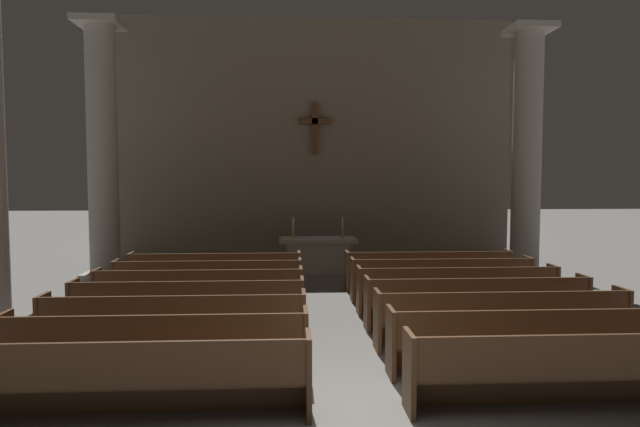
{
  "coord_description": "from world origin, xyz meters",
  "views": [
    {
      "loc": [
        -0.77,
        -6.06,
        2.7
      ],
      "look_at": [
        0.0,
        8.21,
        1.77
      ],
      "focal_mm": 30.65,
      "sensor_mm": 36.0,
      "label": 1
    }
  ],
  "objects": [
    {
      "name": "pew_left_row_1",
      "position": [
        -2.55,
        -0.04,
        0.48
      ],
      "size": [
        4.0,
        0.5,
        0.95
      ],
      "color": "brown",
      "rests_on": "ground"
    },
    {
      "name": "pew_left_row_7",
      "position": [
        -2.55,
        6.83,
        0.48
      ],
      "size": [
        4.0,
        0.5,
        0.95
      ],
      "color": "brown",
      "rests_on": "ground"
    },
    {
      "name": "apse_with_cross",
      "position": [
        0.0,
        11.5,
        3.86
      ],
      "size": [
        12.64,
        0.44,
        7.72
      ],
      "color": "gray",
      "rests_on": "ground"
    },
    {
      "name": "column_right_second",
      "position": [
        5.7,
        8.62,
        3.31
      ],
      "size": [
        1.16,
        1.16,
        6.8
      ],
      "color": "#ADA89E",
      "rests_on": "ground"
    },
    {
      "name": "pew_right_row_5",
      "position": [
        2.55,
        4.54,
        0.48
      ],
      "size": [
        4.0,
        0.5,
        0.95
      ],
      "color": "brown",
      "rests_on": "ground"
    },
    {
      "name": "candlestick_right",
      "position": [
        0.7,
        9.31,
        1.19
      ],
      "size": [
        0.16,
        0.16,
        0.58
      ],
      "color": "#B79338",
      "rests_on": "altar"
    },
    {
      "name": "pew_left_row_3",
      "position": [
        -2.55,
        2.25,
        0.48
      ],
      "size": [
        4.0,
        0.5,
        0.95
      ],
      "color": "brown",
      "rests_on": "ground"
    },
    {
      "name": "pew_left_row_2",
      "position": [
        -2.55,
        1.11,
        0.48
      ],
      "size": [
        4.0,
        0.5,
        0.95
      ],
      "color": "brown",
      "rests_on": "ground"
    },
    {
      "name": "altar",
      "position": [
        0.0,
        9.31,
        0.53
      ],
      "size": [
        2.2,
        0.9,
        1.01
      ],
      "color": "#A8A399",
      "rests_on": "ground"
    },
    {
      "name": "pew_right_row_2",
      "position": [
        2.55,
        1.11,
        0.48
      ],
      "size": [
        4.0,
        0.5,
        0.95
      ],
      "color": "brown",
      "rests_on": "ground"
    },
    {
      "name": "candlestick_left",
      "position": [
        -0.7,
        9.31,
        1.19
      ],
      "size": [
        0.16,
        0.16,
        0.58
      ],
      "color": "#B79338",
      "rests_on": "altar"
    },
    {
      "name": "pew_right_row_4",
      "position": [
        2.55,
        3.4,
        0.48
      ],
      "size": [
        4.0,
        0.5,
        0.95
      ],
      "color": "brown",
      "rests_on": "ground"
    },
    {
      "name": "pew_left_row_4",
      "position": [
        -2.55,
        3.4,
        0.48
      ],
      "size": [
        4.0,
        0.5,
        0.95
      ],
      "color": "brown",
      "rests_on": "ground"
    },
    {
      "name": "pew_left_row_6",
      "position": [
        -2.55,
        5.69,
        0.48
      ],
      "size": [
        4.0,
        0.5,
        0.95
      ],
      "color": "brown",
      "rests_on": "ground"
    },
    {
      "name": "pew_right_row_7",
      "position": [
        2.55,
        6.83,
        0.48
      ],
      "size": [
        4.0,
        0.5,
        0.95
      ],
      "color": "brown",
      "rests_on": "ground"
    },
    {
      "name": "pew_left_row_5",
      "position": [
        -2.55,
        4.54,
        0.48
      ],
      "size": [
        4.0,
        0.5,
        0.95
      ],
      "color": "brown",
      "rests_on": "ground"
    },
    {
      "name": "pew_right_row_1",
      "position": [
        2.55,
        -0.04,
        0.48
      ],
      "size": [
        4.0,
        0.5,
        0.95
      ],
      "color": "brown",
      "rests_on": "ground"
    },
    {
      "name": "ground_plane",
      "position": [
        0.0,
        0.0,
        0.0
      ],
      "size": [
        80.0,
        80.0,
        0.0
      ],
      "primitive_type": "plane",
      "color": "slate"
    },
    {
      "name": "pew_right_row_3",
      "position": [
        2.55,
        2.25,
        0.48
      ],
      "size": [
        4.0,
        0.5,
        0.95
      ],
      "color": "brown",
      "rests_on": "ground"
    },
    {
      "name": "pew_right_row_6",
      "position": [
        2.55,
        5.69,
        0.48
      ],
      "size": [
        4.0,
        0.5,
        0.95
      ],
      "color": "brown",
      "rests_on": "ground"
    },
    {
      "name": "column_left_second",
      "position": [
        -5.7,
        8.62,
        3.31
      ],
      "size": [
        1.16,
        1.16,
        6.8
      ],
      "color": "#ADA89E",
      "rests_on": "ground"
    }
  ]
}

